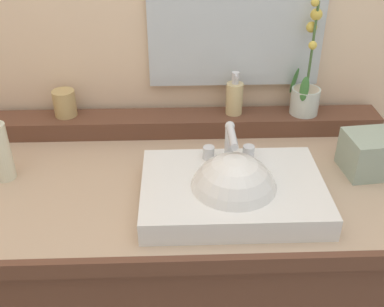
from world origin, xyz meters
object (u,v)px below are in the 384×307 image
soap_dispenser (234,97)px  tumbler_cup (65,103)px  lotion_bottle (0,151)px  sink_basin (233,194)px  tissue_box (368,154)px  potted_plant (306,90)px

soap_dispenser → tumbler_cup: bearing=179.4°
tumbler_cup → lotion_bottle: size_ratio=0.41×
sink_basin → tissue_box: sink_basin is taller
potted_plant → soap_dispenser: potted_plant is taller
soap_dispenser → lotion_bottle: 0.72m
soap_dispenser → tumbler_cup: (-0.55, 0.01, -0.01)m
sink_basin → soap_dispenser: soap_dispenser is taller
lotion_bottle → sink_basin: bearing=-12.6°
potted_plant → tumbler_cup: 0.77m
sink_basin → potted_plant: potted_plant is taller
tissue_box → potted_plant: bearing=115.9°
soap_dispenser → tumbler_cup: soap_dispenser is taller
potted_plant → tumbler_cup: bearing=179.2°
soap_dispenser → lotion_bottle: bearing=-158.8°
sink_basin → soap_dispenser: (0.05, 0.40, 0.09)m
tumbler_cup → tissue_box: 0.94m
tumbler_cup → lotion_bottle: lotion_bottle is taller
potted_plant → tumbler_cup: size_ratio=4.36×
lotion_bottle → tissue_box: 1.02m
sink_basin → potted_plant: (0.27, 0.39, 0.11)m
sink_basin → soap_dispenser: 0.41m
sink_basin → soap_dispenser: size_ratio=3.28×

